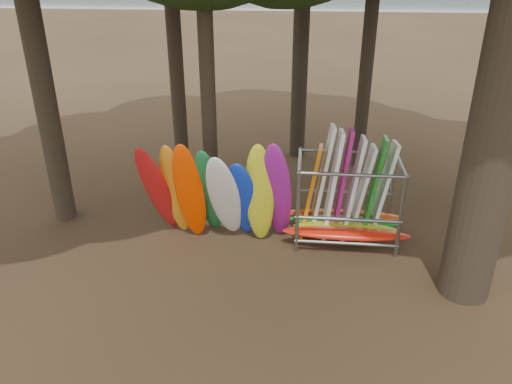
# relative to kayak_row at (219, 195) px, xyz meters

# --- Properties ---
(ground) EXTENTS (120.00, 120.00, 0.00)m
(ground) POSITION_rel_kayak_row_xyz_m (1.39, -1.31, -1.38)
(ground) COLOR #47331E
(ground) RESTS_ON ground
(lake) EXTENTS (160.00, 160.00, 0.00)m
(lake) POSITION_rel_kayak_row_xyz_m (1.39, 58.69, -1.38)
(lake) COLOR gray
(lake) RESTS_ON ground
(kayak_row) EXTENTS (3.75, 1.97, 3.07)m
(kayak_row) POSITION_rel_kayak_row_xyz_m (0.00, 0.00, 0.00)
(kayak_row) COLOR #B41415
(kayak_row) RESTS_ON ground
(storage_rack) EXTENTS (3.12, 1.52, 2.90)m
(storage_rack) POSITION_rel_kayak_row_xyz_m (3.07, 0.61, -0.38)
(storage_rack) COLOR slate
(storage_rack) RESTS_ON ground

